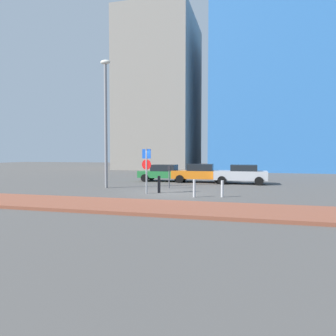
{
  "coord_description": "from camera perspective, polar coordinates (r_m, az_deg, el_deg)",
  "views": [
    {
      "loc": [
        4.58,
        -17.49,
        2.3
      ],
      "look_at": [
        -0.73,
        2.57,
        1.36
      ],
      "focal_mm": 32.69,
      "sensor_mm": 36.0,
      "label": 1
    }
  ],
  "objects": [
    {
      "name": "ground_plane",
      "position": [
        18.23,
        0.15,
        -4.66
      ],
      "size": [
        120.0,
        120.0,
        0.0
      ],
      "primitive_type": "plane",
      "color": "#4C4947"
    },
    {
      "name": "sidewalk_brick",
      "position": [
        13.24,
        -5.68,
        -7.13
      ],
      "size": [
        40.0,
        3.31,
        0.14
      ],
      "primitive_type": "cube",
      "color": "brown",
      "rests_on": "ground"
    },
    {
      "name": "parked_car_green",
      "position": [
        25.92,
        -0.69,
        -0.87
      ],
      "size": [
        4.27,
        2.01,
        1.42
      ],
      "color": "#237238",
      "rests_on": "ground"
    },
    {
      "name": "parked_car_orange",
      "position": [
        25.09,
        6.0,
        -0.92
      ],
      "size": [
        4.6,
        2.13,
        1.5
      ],
      "color": "orange",
      "rests_on": "ground"
    },
    {
      "name": "parked_car_silver",
      "position": [
        24.32,
        13.46,
        -1.07
      ],
      "size": [
        4.01,
        1.99,
        1.48
      ],
      "color": "#B7BABF",
      "rests_on": "ground"
    },
    {
      "name": "parking_sign_post",
      "position": [
        17.85,
        -4.03,
        0.48
      ],
      "size": [
        0.6,
        0.13,
        2.63
      ],
      "color": "gray",
      "rests_on": "ground"
    },
    {
      "name": "parking_meter",
      "position": [
        20.6,
        0.21,
        -1.12
      ],
      "size": [
        0.18,
        0.14,
        1.5
      ],
      "color": "#4C4C51",
      "rests_on": "ground"
    },
    {
      "name": "street_lamp",
      "position": [
        21.38,
        -11.53,
        9.69
      ],
      "size": [
        0.7,
        0.36,
        8.63
      ],
      "color": "gray",
      "rests_on": "ground"
    },
    {
      "name": "traffic_bollard_near",
      "position": [
        16.66,
        10.08,
        -3.84
      ],
      "size": [
        0.14,
        0.14,
        0.9
      ],
      "primitive_type": "cylinder",
      "color": "#B7B7BC",
      "rests_on": "ground"
    },
    {
      "name": "traffic_bollard_mid",
      "position": [
        16.42,
        4.92,
        -3.8
      ],
      "size": [
        0.14,
        0.14,
        0.95
      ],
      "primitive_type": "cylinder",
      "color": "#B7B7BC",
      "rests_on": "ground"
    },
    {
      "name": "traffic_bollard_far",
      "position": [
        18.17,
        -1.69,
        -3.07
      ],
      "size": [
        0.17,
        0.17,
        1.02
      ],
      "primitive_type": "cylinder",
      "color": "black",
      "rests_on": "ground"
    },
    {
      "name": "building_colorful_midrise",
      "position": [
        49.23,
        20.74,
        14.68
      ],
      "size": [
        19.82,
        17.15,
        25.5
      ],
      "primitive_type": "cube",
      "color": "#3372BF",
      "rests_on": "ground"
    },
    {
      "name": "building_under_construction",
      "position": [
        50.98,
        -1.38,
        13.48
      ],
      "size": [
        11.17,
        14.46,
        23.86
      ],
      "primitive_type": "cube",
      "color": "gray",
      "rests_on": "ground"
    }
  ]
}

